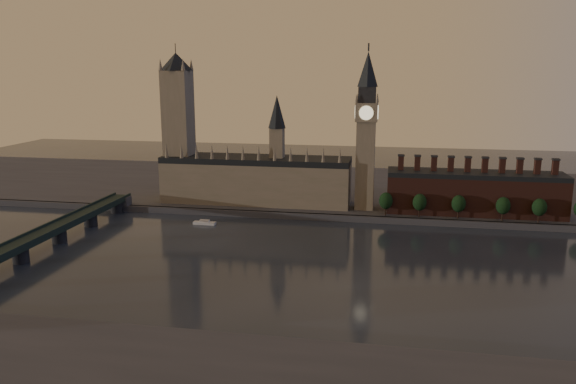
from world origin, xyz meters
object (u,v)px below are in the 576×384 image
big_ben (366,129)px  river_boat (205,223)px  victoria_tower (178,122)px  westminster_bridge (37,240)px

big_ben → river_boat: (-96.95, -42.85, -55.74)m
victoria_tower → big_ben: (130.00, -5.00, -2.26)m
river_boat → westminster_bridge: bearing=-133.3°
big_ben → river_boat: size_ratio=7.51×
river_boat → big_ben: bearing=24.8°
big_ben → westminster_bridge: 205.83m
big_ben → westminster_bridge: bearing=-145.7°
big_ben → river_boat: bearing=-156.2°
victoria_tower → westminster_bridge: victoria_tower is taller
westminster_bridge → river_boat: size_ratio=14.04×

